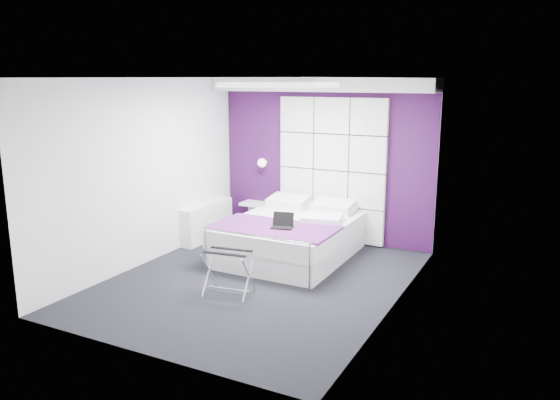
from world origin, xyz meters
name	(u,v)px	position (x,y,z in m)	size (l,w,h in m)	color
floor	(258,281)	(0.00, 0.00, 0.00)	(4.40, 4.40, 0.00)	black
ceiling	(256,78)	(0.00, 0.00, 2.60)	(4.40, 4.40, 0.00)	white
wall_back	(324,161)	(0.00, 2.20, 1.30)	(3.60, 3.60, 0.00)	white
wall_left	(146,173)	(-1.80, 0.00, 1.30)	(4.40, 4.40, 0.00)	white
wall_right	(398,197)	(1.80, 0.00, 1.30)	(4.40, 4.40, 0.00)	white
accent_wall	(324,161)	(0.00, 2.19, 1.30)	(3.58, 0.02, 2.58)	#330D3A
soffit	(319,85)	(0.00, 1.95, 2.50)	(3.58, 0.50, 0.20)	white
headboard	(331,170)	(0.15, 2.14, 1.17)	(1.80, 0.08, 2.30)	silver
skylight	(279,82)	(0.00, 0.60, 2.55)	(1.36, 0.86, 0.12)	white
wall_lamp	(263,163)	(-1.05, 2.06, 1.22)	(0.15, 0.15, 0.15)	white
radiator	(207,221)	(-1.69, 1.30, 0.30)	(0.22, 1.20, 0.60)	white
bed	(290,237)	(-0.06, 1.10, 0.31)	(1.73, 2.09, 0.73)	white
nightstand	(254,204)	(-1.21, 2.02, 0.50)	(0.41, 0.32, 0.05)	white
luggage_rack	(229,272)	(-0.10, -0.54, 0.27)	(0.55, 0.41, 0.55)	silver
laptop	(283,224)	(0.07, 0.60, 0.64)	(0.29, 0.21, 0.21)	black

